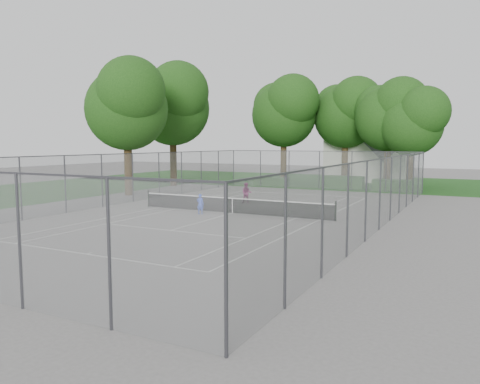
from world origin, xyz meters
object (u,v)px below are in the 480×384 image
at_px(woman_player, 247,193).
at_px(girl_player, 200,204).
at_px(house, 370,142).
at_px(tennis_net, 232,205).

bearing_deg(woman_player, girl_player, -115.52).
relative_size(house, girl_player, 8.91).
xyz_separation_m(girl_player, woman_player, (0.25, 5.71, 0.13)).
bearing_deg(house, girl_player, -96.85).
bearing_deg(tennis_net, house, 85.92).
bearing_deg(girl_player, tennis_net, -150.38).
bearing_deg(woman_player, house, 59.19).
relative_size(tennis_net, woman_player, 8.75).
height_order(tennis_net, house, house).
height_order(tennis_net, girl_player, girl_player).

